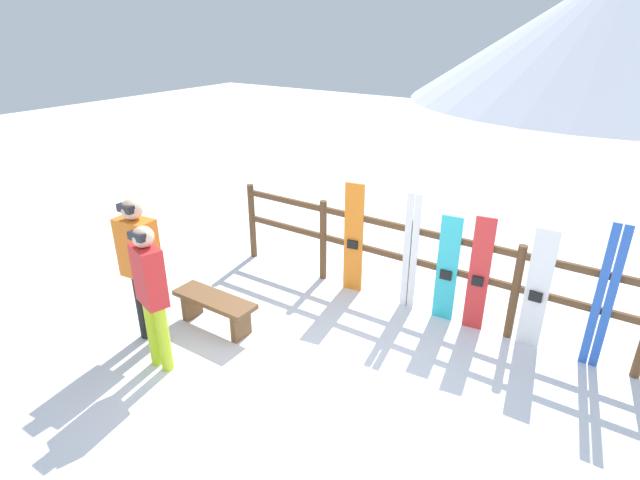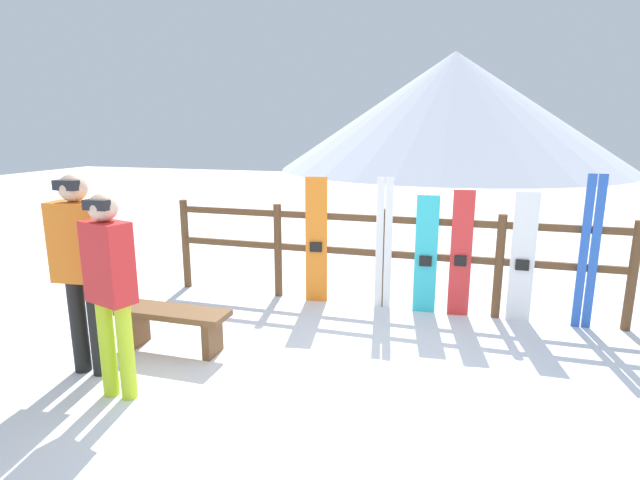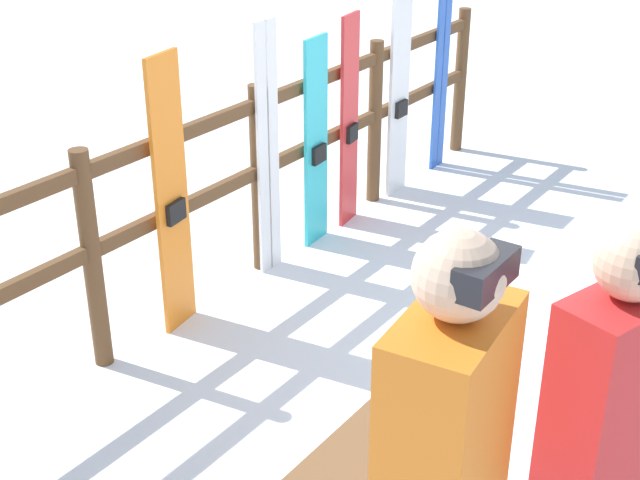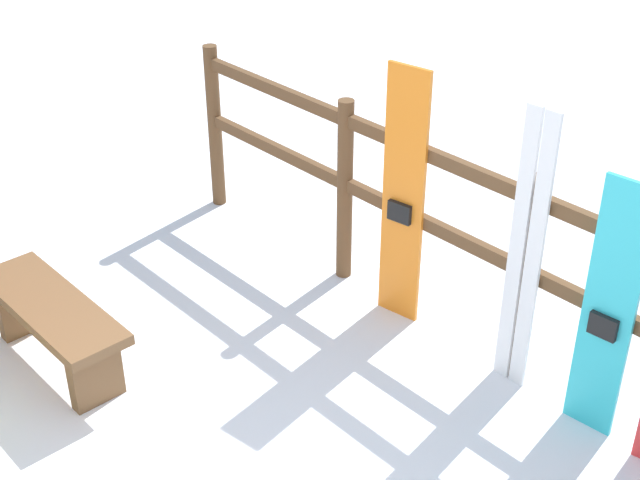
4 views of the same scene
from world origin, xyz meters
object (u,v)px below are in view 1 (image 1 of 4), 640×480
(snowboard_red, at_px, (479,275))
(ski_pair_blue, at_px, (604,298))
(snowboard_cyan, at_px, (447,270))
(ski_pair_white, at_px, (410,253))
(person_red, at_px, (151,288))
(snowboard_orange, at_px, (354,239))
(bench, at_px, (215,305))
(snowboard_white, at_px, (537,290))
(person_orange, at_px, (140,261))

(snowboard_red, relative_size, ski_pair_blue, 0.87)
(snowboard_cyan, xyz_separation_m, ski_pair_blue, (1.73, 0.00, 0.15))
(snowboard_red, bearing_deg, snowboard_cyan, -179.99)
(snowboard_cyan, bearing_deg, ski_pair_white, 179.60)
(person_red, distance_m, snowboard_cyan, 3.51)
(snowboard_orange, bearing_deg, bench, -117.94)
(snowboard_white, bearing_deg, bench, -152.09)
(snowboard_red, height_order, ski_pair_blue, ski_pair_blue)
(person_orange, height_order, snowboard_cyan, person_orange)
(person_red, bearing_deg, snowboard_white, 39.10)
(snowboard_orange, height_order, snowboard_red, snowboard_orange)
(snowboard_white, distance_m, ski_pair_blue, 0.67)
(person_orange, relative_size, snowboard_red, 1.21)
(person_orange, bearing_deg, person_red, -28.26)
(person_red, distance_m, snowboard_red, 3.78)
(person_orange, height_order, ski_pair_blue, person_orange)
(ski_pair_white, xyz_separation_m, snowboard_white, (1.57, -0.00, -0.06))
(person_red, xyz_separation_m, ski_pair_white, (1.74, 2.69, -0.19))
(bench, height_order, snowboard_orange, snowboard_orange)
(person_red, distance_m, ski_pair_blue, 4.80)
(person_orange, distance_m, snowboard_orange, 2.80)
(bench, xyz_separation_m, snowboard_white, (3.36, 1.78, 0.44))
(person_red, xyz_separation_m, person_orange, (-0.52, 0.28, 0.05))
(person_orange, distance_m, snowboard_white, 4.53)
(bench, bearing_deg, person_red, -86.49)
(snowboard_orange, distance_m, snowboard_white, 2.42)
(bench, height_order, snowboard_red, snowboard_red)
(ski_pair_white, relative_size, snowboard_white, 1.08)
(ski_pair_white, bearing_deg, person_red, -122.86)
(snowboard_orange, relative_size, snowboard_cyan, 1.12)
(snowboard_cyan, bearing_deg, person_orange, -138.90)
(person_red, xyz_separation_m, snowboard_cyan, (2.24, 2.69, -0.29))
(ski_pair_white, height_order, ski_pair_blue, ski_pair_blue)
(bench, xyz_separation_m, snowboard_red, (2.70, 1.78, 0.44))
(snowboard_orange, relative_size, snowboard_white, 1.06)
(snowboard_orange, xyz_separation_m, snowboard_red, (1.75, -0.00, -0.05))
(person_orange, bearing_deg, snowboard_cyan, 41.10)
(bench, xyz_separation_m, ski_pair_blue, (4.02, 1.78, 0.55))
(bench, distance_m, ski_pair_white, 2.58)
(snowboard_orange, xyz_separation_m, ski_pair_white, (0.85, 0.00, 0.01))
(ski_pair_white, relative_size, snowboard_red, 1.08)
(snowboard_cyan, bearing_deg, person_red, -129.84)
(snowboard_white, bearing_deg, snowboard_orange, 180.00)
(person_orange, bearing_deg, bench, 53.58)
(bench, relative_size, snowboard_red, 0.76)
(person_orange, bearing_deg, ski_pair_blue, 28.26)
(snowboard_cyan, relative_size, snowboard_red, 0.95)
(bench, distance_m, snowboard_orange, 2.07)
(person_red, relative_size, ski_pair_white, 1.05)
(bench, bearing_deg, ski_pair_white, 44.85)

